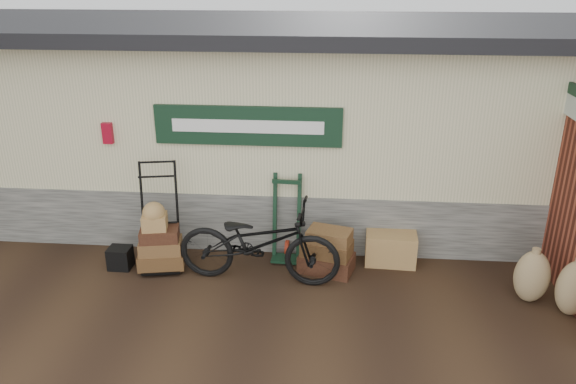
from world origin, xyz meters
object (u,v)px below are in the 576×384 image
object	(u,v)px
porter_trolley	(160,215)
bicycle	(259,238)
wicker_hamper	(391,247)
suitcase_stack	(327,250)
green_barrow	(286,218)
black_trunk	(120,258)

from	to	relation	value
porter_trolley	bicycle	bearing A→B (deg)	-23.45
wicker_hamper	bicycle	xyz separation A→B (m)	(-1.82, -0.67, 0.41)
porter_trolley	suitcase_stack	distance (m)	2.38
porter_trolley	green_barrow	bearing A→B (deg)	0.84
porter_trolley	green_barrow	xyz separation A→B (m)	(1.74, 0.35, -0.13)
green_barrow	wicker_hamper	distance (m)	1.56
green_barrow	suitcase_stack	world-z (taller)	green_barrow
black_trunk	bicycle	size ratio (longest dim) A/B	0.14
green_barrow	black_trunk	distance (m)	2.42
porter_trolley	bicycle	distance (m)	1.48
green_barrow	wicker_hamper	bearing A→B (deg)	2.92
suitcase_stack	black_trunk	xyz separation A→B (m)	(-2.91, -0.17, -0.17)
porter_trolley	black_trunk	xyz separation A→B (m)	(-0.57, -0.16, -0.61)
green_barrow	black_trunk	world-z (taller)	green_barrow
green_barrow	bicycle	distance (m)	0.75
porter_trolley	wicker_hamper	xyz separation A→B (m)	(3.25, 0.34, -0.53)
porter_trolley	green_barrow	distance (m)	1.78
porter_trolley	green_barrow	size ratio (longest dim) A/B	1.21
wicker_hamper	black_trunk	size ratio (longest dim) A/B	2.28
porter_trolley	black_trunk	bearing A→B (deg)	-174.82
bicycle	black_trunk	bearing A→B (deg)	89.40
wicker_hamper	bicycle	distance (m)	1.98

